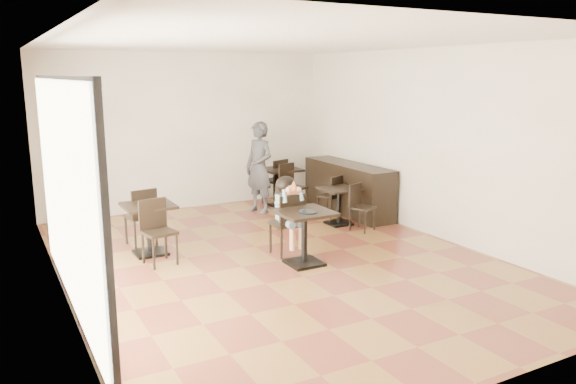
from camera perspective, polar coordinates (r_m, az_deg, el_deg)
floor at (r=8.52m, az=-1.07°, el=-6.97°), size 6.00×8.00×0.01m
ceiling at (r=8.08m, az=-1.16°, el=15.04°), size 6.00×8.00×0.01m
wall_back at (r=11.82m, az=-10.14°, el=6.09°), size 6.00×0.01×3.20m
wall_front at (r=5.01m, az=20.49°, el=-2.20°), size 6.00×0.01×3.20m
wall_left at (r=7.29m, az=-22.55°, el=1.86°), size 0.01×8.00×3.20m
wall_right at (r=9.88m, az=14.57°, el=4.79°), size 0.01×8.00×3.20m
storefront_window at (r=6.84m, az=-21.70°, el=-0.40°), size 0.04×4.50×2.60m
child_table at (r=8.24m, az=1.67°, el=-4.68°), size 0.77×0.77×0.81m
child_chair at (r=8.68m, az=-0.16°, el=-3.25°), size 0.44×0.44×0.98m
child at (r=8.65m, az=-0.16°, el=-2.45°), size 0.44×0.61×1.23m
plate at (r=8.05m, az=2.04°, el=-2.03°), size 0.27×0.27×0.02m
pizza_slice at (r=8.39m, az=0.46°, el=0.25°), size 0.28×0.22×0.07m
adult_patron at (r=11.29m, az=-2.95°, el=2.50°), size 0.63×0.78×1.84m
cafe_table_mid at (r=10.48m, az=5.19°, el=-1.45°), size 0.85×0.85×0.69m
cafe_table_left at (r=8.98m, az=-13.89°, el=-3.68°), size 0.87×0.87×0.80m
cafe_table_back at (r=11.94m, az=-0.74°, el=0.50°), size 0.96×0.96×0.80m
chair_mid_a at (r=10.99m, az=4.22°, el=-0.44°), size 0.49×0.49×0.83m
chair_mid_b at (r=10.11m, az=7.59°, el=-1.60°), size 0.49×0.49×0.83m
chair_left_a at (r=9.48m, az=-14.78°, el=-2.41°), size 0.50×0.50×0.96m
chair_left_b at (r=8.45m, az=-12.96°, el=-4.06°), size 0.50×0.50×0.96m
chair_back_a at (r=12.19m, az=-1.41°, el=1.13°), size 0.55×0.55×0.96m
chair_back_b at (r=11.45m, az=0.55°, el=0.43°), size 0.55×0.55×0.96m
service_counter at (r=11.38m, az=6.12°, el=0.38°), size 0.60×2.40×1.00m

